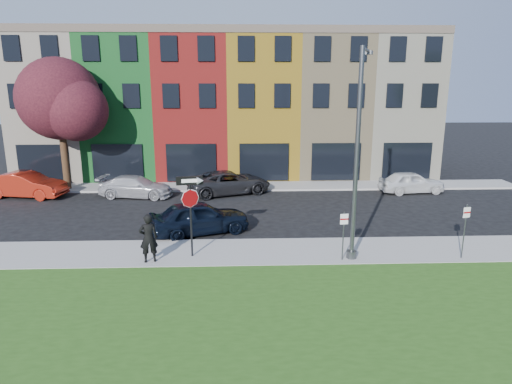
{
  "coord_description": "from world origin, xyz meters",
  "views": [
    {
      "loc": [
        -1.73,
        -14.86,
        7.13
      ],
      "look_at": [
        -1.02,
        4.0,
        2.41
      ],
      "focal_mm": 32.0,
      "sensor_mm": 36.0,
      "label": 1
    }
  ],
  "objects_px": {
    "man": "(149,238)",
    "street_lamp": "(357,156)",
    "stop_sign": "(190,200)",
    "sedan_near": "(199,217)"
  },
  "relations": [
    {
      "from": "man",
      "to": "street_lamp",
      "type": "distance_m",
      "value": 8.69
    },
    {
      "from": "stop_sign",
      "to": "sedan_near",
      "type": "distance_m",
      "value": 3.54
    },
    {
      "from": "sedan_near",
      "to": "street_lamp",
      "type": "distance_m",
      "value": 8.04
    },
    {
      "from": "stop_sign",
      "to": "man",
      "type": "bearing_deg",
      "value": -170.62
    },
    {
      "from": "stop_sign",
      "to": "man",
      "type": "distance_m",
      "value": 2.17
    },
    {
      "from": "man",
      "to": "street_lamp",
      "type": "relative_size",
      "value": 0.24
    },
    {
      "from": "man",
      "to": "sedan_near",
      "type": "bearing_deg",
      "value": -128.81
    },
    {
      "from": "street_lamp",
      "to": "man",
      "type": "bearing_deg",
      "value": -156.19
    },
    {
      "from": "man",
      "to": "street_lamp",
      "type": "xyz_separation_m",
      "value": [
        8.09,
        0.27,
        3.14
      ]
    },
    {
      "from": "man",
      "to": "sedan_near",
      "type": "height_order",
      "value": "man"
    }
  ]
}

